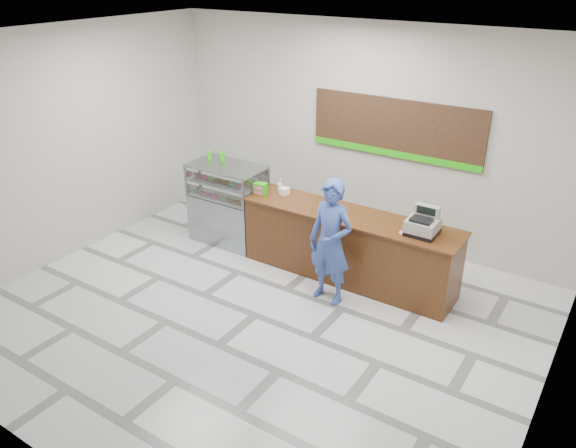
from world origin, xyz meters
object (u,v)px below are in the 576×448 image
Objects in this scene: sales_counter at (348,246)px; serving_tray at (332,211)px; customer at (331,242)px; cash_register at (423,224)px; display_case at (228,203)px.

serving_tray reaches higher than sales_counter.
cash_register is at bearing 36.39° from customer.
customer reaches higher than sales_counter.
serving_tray is at bearing -2.06° from display_case.
serving_tray is at bearing -179.10° from cash_register.
sales_counter is at bearing 1.88° from serving_tray.
cash_register is at bearing -0.49° from display_case.
sales_counter is at bearing 100.62° from customer.
sales_counter is 1.27m from cash_register.
display_case is 2.02m from serving_tray.
customer is (0.06, -0.65, 0.37)m from sales_counter.
cash_register reaches higher than serving_tray.
sales_counter is 0.75m from customer.
display_case is 0.75× the size of customer.
customer is (2.28, -0.65, 0.21)m from display_case.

